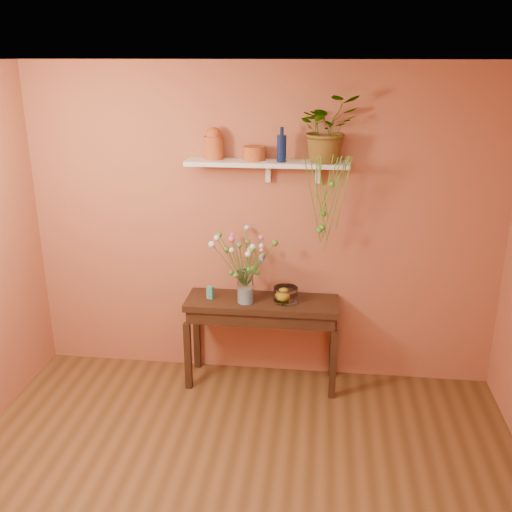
% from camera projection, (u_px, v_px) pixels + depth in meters
% --- Properties ---
extents(room, '(4.04, 4.04, 2.70)m').
position_uv_depth(room, '(221.00, 335.00, 3.02)').
color(room, brown).
rests_on(room, ground).
extents(sideboard, '(1.28, 0.41, 0.78)m').
position_uv_depth(sideboard, '(262.00, 312.00, 4.91)').
color(sideboard, '#311D10').
rests_on(sideboard, ground).
extents(wall_shelf, '(1.30, 0.24, 0.19)m').
position_uv_depth(wall_shelf, '(268.00, 164.00, 4.58)').
color(wall_shelf, white).
rests_on(wall_shelf, room).
extents(terracotta_jug, '(0.20, 0.20, 0.26)m').
position_uv_depth(terracotta_jug, '(214.00, 144.00, 4.61)').
color(terracotta_jug, '#BB562B').
rests_on(terracotta_jug, wall_shelf).
extents(terracotta_pot, '(0.23, 0.23, 0.11)m').
position_uv_depth(terracotta_pot, '(254.00, 153.00, 4.59)').
color(terracotta_pot, '#BB562B').
rests_on(terracotta_pot, wall_shelf).
extents(blue_bottle, '(0.09, 0.09, 0.27)m').
position_uv_depth(blue_bottle, '(282.00, 148.00, 4.50)').
color(blue_bottle, '#0A1842').
rests_on(blue_bottle, wall_shelf).
extents(spider_plant, '(0.59, 0.55, 0.52)m').
position_uv_depth(spider_plant, '(327.00, 128.00, 4.46)').
color(spider_plant, '#3E8326').
rests_on(spider_plant, wall_shelf).
extents(plant_fronds, '(0.36, 0.35, 0.78)m').
position_uv_depth(plant_fronds, '(326.00, 204.00, 4.50)').
color(plant_fronds, '#3E8326').
rests_on(plant_fronds, wall_shelf).
extents(glass_vase, '(0.13, 0.13, 0.28)m').
position_uv_depth(glass_vase, '(245.00, 289.00, 4.79)').
color(glass_vase, white).
rests_on(glass_vase, sideboard).
extents(bouquet, '(0.53, 0.48, 0.46)m').
position_uv_depth(bouquet, '(244.00, 252.00, 4.68)').
color(bouquet, '#386B28').
rests_on(bouquet, glass_vase).
extents(glass_bowl, '(0.20, 0.20, 0.12)m').
position_uv_depth(glass_bowl, '(286.00, 295.00, 4.83)').
color(glass_bowl, white).
rests_on(glass_bowl, sideboard).
extents(lemon, '(0.08, 0.08, 0.08)m').
position_uv_depth(lemon, '(284.00, 295.00, 4.85)').
color(lemon, yellow).
rests_on(lemon, glass_bowl).
extents(carton, '(0.06, 0.05, 0.11)m').
position_uv_depth(carton, '(210.00, 293.00, 4.89)').
color(carton, teal).
rests_on(carton, sideboard).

